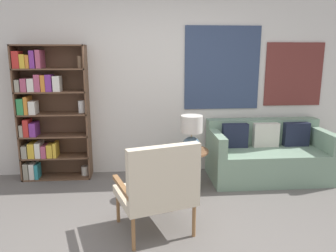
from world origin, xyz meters
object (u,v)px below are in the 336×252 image
at_px(side_table, 186,154).
at_px(table_lamp, 192,131).
at_px(armchair, 159,186).
at_px(couch, 267,156).
at_px(bookshelf, 45,113).

relative_size(side_table, table_lamp, 1.26).
bearing_deg(armchair, couch, 41.08).
bearing_deg(bookshelf, armchair, -48.42).
xyz_separation_m(couch, side_table, (-1.20, -0.32, 0.16)).
bearing_deg(couch, table_lamp, -163.09).
height_order(bookshelf, couch, bookshelf).
bearing_deg(armchair, bookshelf, 131.58).
height_order(couch, table_lamp, table_lamp).
xyz_separation_m(bookshelf, couch, (3.08, -0.24, -0.62)).
relative_size(couch, table_lamp, 3.60).
distance_m(side_table, table_lamp, 0.32).
relative_size(couch, side_table, 2.85).
xyz_separation_m(bookshelf, side_table, (1.88, -0.57, -0.46)).
bearing_deg(armchair, table_lamp, 65.95).
relative_size(bookshelf, table_lamp, 4.09).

